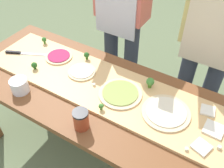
% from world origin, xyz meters
% --- Properties ---
extents(ground_plane, '(8.00, 8.00, 0.00)m').
position_xyz_m(ground_plane, '(0.00, 0.00, 0.00)').
color(ground_plane, '#60704C').
extents(prep_table, '(1.89, 0.74, 0.75)m').
position_xyz_m(prep_table, '(0.00, 0.00, 0.66)').
color(prep_table, brown).
rests_on(prep_table, ground).
extents(cutting_board, '(1.64, 0.43, 0.02)m').
position_xyz_m(cutting_board, '(0.00, 0.04, 0.76)').
color(cutting_board, tan).
rests_on(cutting_board, prep_table).
extents(chefs_knife, '(0.29, 0.15, 0.02)m').
position_xyz_m(chefs_knife, '(-0.68, 0.01, 0.78)').
color(chefs_knife, '#B7BABF').
rests_on(chefs_knife, cutting_board).
extents(pizza_whole_white_garlic, '(0.19, 0.19, 0.02)m').
position_xyz_m(pizza_whole_white_garlic, '(-0.17, 0.08, 0.78)').
color(pizza_whole_white_garlic, beige).
rests_on(pizza_whole_white_garlic, cutting_board).
extents(pizza_whole_cheese_artichoke, '(0.28, 0.28, 0.02)m').
position_xyz_m(pizza_whole_cheese_artichoke, '(0.44, 0.04, 0.78)').
color(pizza_whole_cheese_artichoke, beige).
rests_on(pizza_whole_cheese_artichoke, cutting_board).
extents(pizza_whole_pesto_green, '(0.27, 0.27, 0.02)m').
position_xyz_m(pizza_whole_pesto_green, '(0.15, 0.03, 0.78)').
color(pizza_whole_pesto_green, beige).
rests_on(pizza_whole_pesto_green, cutting_board).
extents(pizza_whole_beet_magenta, '(0.19, 0.19, 0.02)m').
position_xyz_m(pizza_whole_beet_magenta, '(-0.41, 0.13, 0.78)').
color(pizza_whole_beet_magenta, beige).
rests_on(pizza_whole_beet_magenta, cutting_board).
extents(pizza_slice_far_left, '(0.10, 0.10, 0.01)m').
position_xyz_m(pizza_slice_far_left, '(0.70, 0.06, 0.78)').
color(pizza_slice_far_left, silver).
rests_on(pizza_slice_far_left, cutting_board).
extents(pizza_slice_far_right, '(0.09, 0.09, 0.01)m').
position_xyz_m(pizza_slice_far_right, '(0.64, 0.17, 0.78)').
color(pizza_slice_far_right, silver).
rests_on(pizza_slice_far_right, cutting_board).
extents(pizza_slice_near_left, '(0.10, 0.10, 0.01)m').
position_xyz_m(pizza_slice_near_left, '(0.68, -0.08, 0.78)').
color(pizza_slice_near_left, silver).
rests_on(pizza_slice_near_left, cutting_board).
extents(broccoli_floret_back_right, '(0.04, 0.04, 0.05)m').
position_xyz_m(broccoli_floret_back_right, '(-0.62, 0.21, 0.80)').
color(broccoli_floret_back_right, '#3F7220').
rests_on(broccoli_floret_back_right, cutting_board).
extents(broccoli_floret_front_right, '(0.04, 0.04, 0.05)m').
position_xyz_m(broccoli_floret_front_right, '(-0.23, 0.21, 0.81)').
color(broccoli_floret_front_right, '#2C5915').
rests_on(broccoli_floret_front_right, cutting_board).
extents(broccoli_floret_center_right, '(0.03, 0.03, 0.04)m').
position_xyz_m(broccoli_floret_center_right, '(0.11, -0.13, 0.80)').
color(broccoli_floret_center_right, '#487A23').
rests_on(broccoli_floret_center_right, cutting_board).
extents(broccoli_floret_back_mid, '(0.04, 0.04, 0.05)m').
position_xyz_m(broccoli_floret_back_mid, '(-0.47, -0.06, 0.80)').
color(broccoli_floret_back_mid, '#2C5915').
rests_on(broccoli_floret_back_mid, cutting_board).
extents(broccoli_floret_back_left, '(0.05, 0.05, 0.07)m').
position_xyz_m(broccoli_floret_back_left, '(0.27, 0.18, 0.82)').
color(broccoli_floret_back_left, '#487A23').
rests_on(broccoli_floret_back_left, cutting_board).
extents(cheese_crumble_a, '(0.02, 0.02, 0.02)m').
position_xyz_m(cheese_crumble_a, '(0.62, -0.13, 0.78)').
color(cheese_crumble_a, silver).
rests_on(cheese_crumble_a, cutting_board).
extents(cheese_crumble_b, '(0.02, 0.02, 0.02)m').
position_xyz_m(cheese_crumble_b, '(0.75, -0.04, 0.78)').
color(cheese_crumble_b, silver).
rests_on(cheese_crumble_b, cutting_board).
extents(cheese_crumble_d, '(0.02, 0.02, 0.02)m').
position_xyz_m(cheese_crumble_d, '(-0.03, 0.01, 0.78)').
color(cheese_crumble_d, silver).
rests_on(cheese_crumble_d, cutting_board).
extents(flour_cup, '(0.11, 0.11, 0.09)m').
position_xyz_m(flour_cup, '(-0.41, -0.25, 0.79)').
color(flour_cup, white).
rests_on(flour_cup, prep_table).
extents(sauce_jar, '(0.09, 0.09, 0.12)m').
position_xyz_m(sauce_jar, '(0.08, -0.27, 0.81)').
color(sauce_jar, '#99381E').
rests_on(sauce_jar, prep_table).
extents(cook_left, '(0.54, 0.39, 1.67)m').
position_xyz_m(cook_left, '(-0.21, 0.66, 1.00)').
color(cook_left, '#333847').
rests_on(cook_left, ground).
extents(cook_right, '(0.54, 0.39, 1.67)m').
position_xyz_m(cook_right, '(0.49, 0.66, 1.00)').
color(cook_right, '#333847').
rests_on(cook_right, ground).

